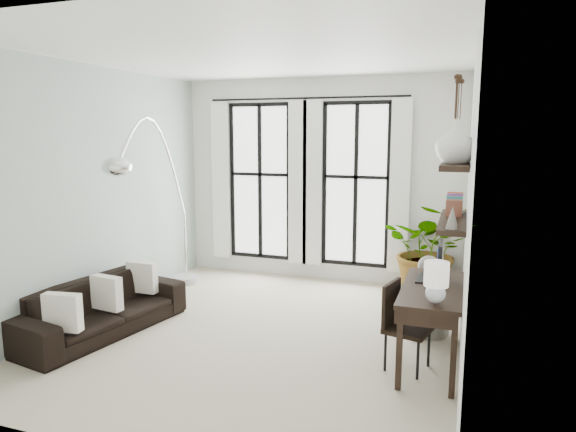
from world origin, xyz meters
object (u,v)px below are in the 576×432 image
at_px(desk, 432,294).
at_px(buddha, 427,301).
at_px(plant, 430,249).
at_px(desk_chair, 401,320).
at_px(arc_lamp, 154,160).
at_px(sofa, 101,308).

relative_size(desk, buddha, 1.49).
relative_size(plant, desk_chair, 1.58).
xyz_separation_m(plant, desk_chair, (-0.10, -2.49, -0.19)).
bearing_deg(desk, buddha, 95.69).
bearing_deg(desk_chair, arc_lamp, 179.76).
bearing_deg(buddha, desk_chair, -100.50).
xyz_separation_m(desk_chair, arc_lamp, (-3.36, 0.84, 1.50)).
bearing_deg(plant, buddha, -86.54).
distance_m(plant, buddha, 1.50).
xyz_separation_m(sofa, desk, (3.74, 0.35, 0.45)).
bearing_deg(desk_chair, plant, 101.47).
bearing_deg(desk_chair, sofa, -162.21).
bearing_deg(buddha, sofa, -160.86).
height_order(desk, buddha, desk).
height_order(plant, desk, plant).
distance_m(sofa, plant, 4.51).
relative_size(plant, buddha, 1.47).
relative_size(plant, arc_lamp, 0.54).
bearing_deg(plant, sofa, -142.53).
relative_size(plant, desk, 0.99).
distance_m(sofa, arc_lamp, 2.01).
bearing_deg(desk, plant, 94.32).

